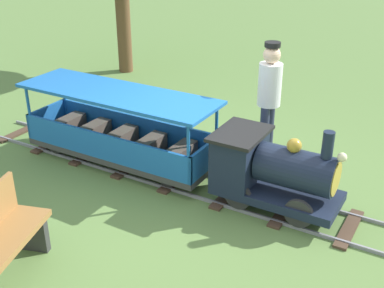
% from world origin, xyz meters
% --- Properties ---
extents(ground_plane, '(60.00, 60.00, 0.00)m').
position_xyz_m(ground_plane, '(0.00, 0.00, 0.00)').
color(ground_plane, '#608442').
extents(track, '(0.78, 6.40, 0.04)m').
position_xyz_m(track, '(0.00, -0.19, 0.02)').
color(track, gray).
rests_on(track, ground_plane).
extents(locomotive, '(0.74, 1.45, 1.03)m').
position_xyz_m(locomotive, '(0.00, 1.01, 0.48)').
color(locomotive, '#192338').
rests_on(locomotive, ground_plane).
extents(passenger_car, '(0.84, 2.70, 0.97)m').
position_xyz_m(passenger_car, '(0.00, -1.09, 0.42)').
color(passenger_car, '#3F3F3F').
rests_on(passenger_car, ground_plane).
extents(conductor_person, '(0.30, 0.30, 1.62)m').
position_xyz_m(conductor_person, '(-1.06, 0.54, 0.96)').
color(conductor_person, '#282D47').
rests_on(conductor_person, ground_plane).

